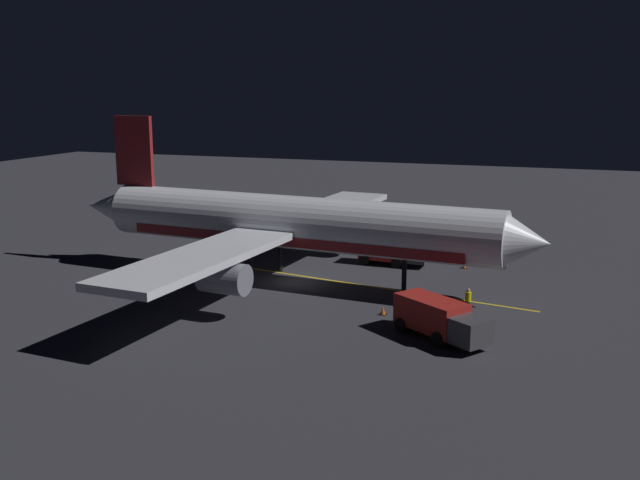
{
  "coord_description": "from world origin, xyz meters",
  "views": [
    {
      "loc": [
        49.89,
        19.54,
        14.83
      ],
      "look_at": [
        0.0,
        2.0,
        3.5
      ],
      "focal_mm": 40.16,
      "sensor_mm": 36.0,
      "label": 1
    }
  ],
  "objects": [
    {
      "name": "ground_plane",
      "position": [
        0.0,
        0.0,
        -0.1
      ],
      "size": [
        180.0,
        180.0,
        0.2
      ],
      "primitive_type": "cube",
      "color": "#2E2E35"
    },
    {
      "name": "apron_guide_stripe",
      "position": [
        -1.14,
        4.0,
        0.0
      ],
      "size": [
        5.52,
        28.58,
        0.01
      ],
      "primitive_type": "cube",
      "rotation": [
        0.0,
        0.0,
        -0.18
      ],
      "color": "gold",
      "rests_on": "ground_plane"
    },
    {
      "name": "airliner",
      "position": [
        -0.05,
        -0.63,
        4.53
      ],
      "size": [
        38.68,
        39.06,
        12.52
      ],
      "color": "silver",
      "rests_on": "ground_plane"
    },
    {
      "name": "baggage_truck",
      "position": [
        9.0,
        12.7,
        1.23
      ],
      "size": [
        5.35,
        6.4,
        2.35
      ],
      "color": "maroon",
      "rests_on": "ground_plane"
    },
    {
      "name": "catering_truck",
      "position": [
        -7.98,
        5.62,
        1.17
      ],
      "size": [
        2.5,
        5.91,
        2.23
      ],
      "color": "maroon",
      "rests_on": "ground_plane"
    },
    {
      "name": "ground_crew_worker",
      "position": [
        3.49,
        13.69,
        0.89
      ],
      "size": [
        0.4,
        0.4,
        1.74
      ],
      "color": "black",
      "rests_on": "ground_plane"
    },
    {
      "name": "traffic_cone_near_left",
      "position": [
        5.59,
        8.41,
        0.25
      ],
      "size": [
        0.5,
        0.5,
        0.55
      ],
      "color": "#EA590F",
      "rests_on": "ground_plane"
    },
    {
      "name": "traffic_cone_near_right",
      "position": [
        -8.8,
        11.7,
        0.25
      ],
      "size": [
        0.5,
        0.5,
        0.55
      ],
      "color": "#EA590F",
      "rests_on": "ground_plane"
    },
    {
      "name": "traffic_cone_under_wing",
      "position": [
        1.81,
        12.0,
        0.25
      ],
      "size": [
        0.5,
        0.5,
        0.55
      ],
      "color": "#EA590F",
      "rests_on": "ground_plane"
    }
  ]
}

